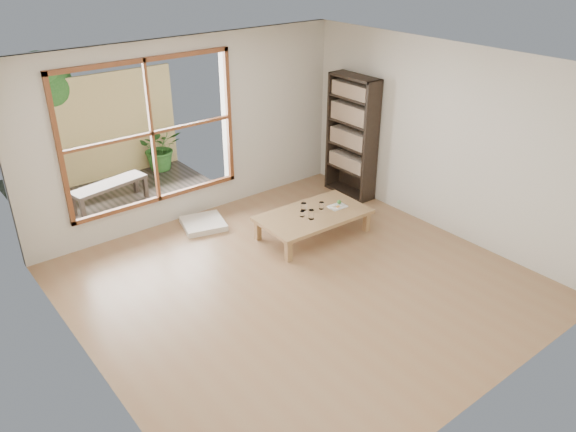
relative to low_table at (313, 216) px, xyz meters
name	(u,v)px	position (x,y,z in m)	size (l,w,h in m)	color
ground	(299,283)	(-0.93, -0.82, -0.30)	(5.00, 5.00, 0.00)	#97714B
low_table	(313,216)	(0.00, 0.00, 0.00)	(1.57, 0.92, 0.34)	#957448
floor_cushion	(203,224)	(-1.08, 1.18, -0.25)	(0.58, 0.58, 0.08)	silver
bookshelf	(352,137)	(1.40, 0.71, 0.66)	(0.31, 0.86, 1.91)	black
glass_tall	(311,214)	(-0.13, -0.11, 0.11)	(0.07, 0.07, 0.14)	silver
glass_mid	(322,206)	(0.19, 0.04, 0.09)	(0.07, 0.07, 0.10)	silver
glass_short	(304,206)	(-0.03, 0.17, 0.09)	(0.08, 0.08, 0.10)	silver
glass_small	(302,214)	(-0.18, 0.02, 0.08)	(0.06, 0.06, 0.08)	silver
food_tray	(338,205)	(0.42, -0.05, 0.06)	(0.26, 0.19, 0.08)	white
deck	(129,199)	(-1.53, 2.74, -0.30)	(2.80, 2.00, 0.05)	#392F29
garden_bench	(109,187)	(-1.86, 2.62, 0.04)	(1.23, 0.56, 0.38)	black
bamboo_fence	(97,129)	(-1.53, 3.74, 0.60)	(2.80, 0.06, 1.80)	tan
shrub_right	(160,147)	(-0.54, 3.50, 0.14)	(0.74, 0.64, 0.82)	#2D5C22
shrub_left	(45,176)	(-2.57, 3.35, 0.16)	(0.48, 0.39, 0.87)	#2D5C22
garden_tree	(40,89)	(-2.21, 4.04, 1.33)	(1.04, 0.85, 2.22)	#4C3D2D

